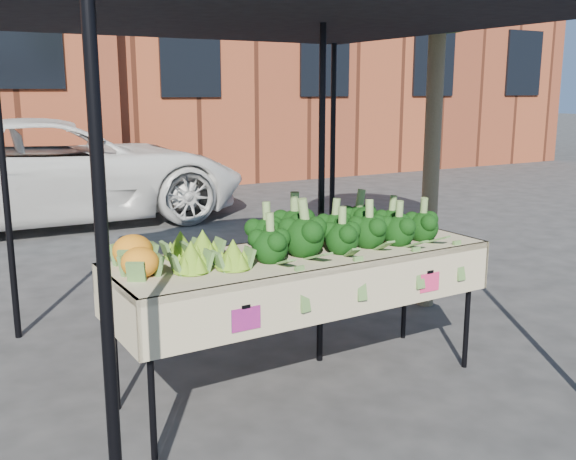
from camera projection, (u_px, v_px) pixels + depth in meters
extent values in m
plane|color=#28282B|center=(315.00, 379.00, 4.34)|extent=(90.00, 90.00, 0.00)
cube|color=#C9B891|center=(304.00, 320.00, 4.14)|extent=(2.42, 0.86, 0.90)
cube|color=#F22D8C|center=(243.00, 318.00, 3.45)|extent=(0.17, 0.01, 0.12)
cube|color=#E72B68|center=(430.00, 283.00, 4.07)|extent=(0.17, 0.01, 0.12)
ellipsoid|color=black|center=(339.00, 223.00, 4.17)|extent=(1.40, 0.60, 0.30)
ellipsoid|color=#84A72A|center=(201.00, 245.00, 3.73)|extent=(0.46, 0.60, 0.23)
ellipsoid|color=orange|center=(136.00, 253.00, 3.58)|extent=(0.26, 0.46, 0.21)
imported|color=white|center=(46.00, 29.00, 8.95)|extent=(1.52, 2.50, 5.39)
cube|color=brown|center=(291.00, 0.00, 17.46)|extent=(12.00, 8.00, 8.50)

